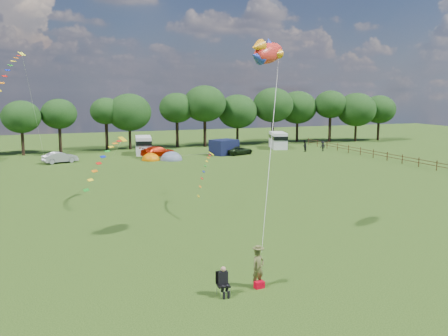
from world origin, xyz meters
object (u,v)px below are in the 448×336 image
object	(u,v)px
campervan_d	(278,140)
tent_greyblue	(171,160)
campervan_c	(143,145)
walker_b	(323,146)
tent_orange	(151,160)
fish_kite	(266,53)
kite_flyer	(258,268)
car_d	(239,150)
car_b	(60,157)
car_c	(158,152)
camp_chair	(223,278)
walker_a	(304,146)

from	to	relation	value
campervan_d	tent_greyblue	bearing A→B (deg)	126.85
campervan_c	walker_b	bearing A→B (deg)	-93.61
tent_orange	fish_kite	world-z (taller)	fish_kite
campervan_c	kite_flyer	bearing A→B (deg)	-175.95
fish_kite	car_d	bearing A→B (deg)	35.61
tent_orange	car_b	bearing A→B (deg)	172.10
tent_greyblue	kite_flyer	bearing A→B (deg)	-99.39
car_c	car_b	bearing A→B (deg)	77.60
tent_orange	camp_chair	xyz separation A→B (m)	(-6.67, -45.93, 0.83)
tent_orange	camp_chair	size ratio (longest dim) A/B	1.94
campervan_c	campervan_d	distance (m)	22.24
tent_greyblue	walker_b	world-z (taller)	walker_b
campervan_d	walker_a	bearing A→B (deg)	-146.66
campervan_d	kite_flyer	world-z (taller)	campervan_d
tent_orange	fish_kite	distance (m)	40.62
walker_b	car_b	bearing A→B (deg)	-13.52
campervan_d	kite_flyer	size ratio (longest dim) A/B	2.99
car_b	car_c	world-z (taller)	car_c
campervan_c	car_b	bearing A→B (deg)	123.07
campervan_d	walker_b	bearing A→B (deg)	-124.58
camp_chair	walker_b	size ratio (longest dim) A/B	0.91
campervan_c	fish_kite	world-z (taller)	fish_kite
campervan_d	camp_chair	bearing A→B (deg)	167.58
car_c	fish_kite	size ratio (longest dim) A/B	1.50
car_b	tent_greyblue	world-z (taller)	car_b
car_d	campervan_d	bearing A→B (deg)	-79.53
car_c	camp_chair	bearing A→B (deg)	151.98
tent_greyblue	walker_a	bearing A→B (deg)	4.27
car_b	kite_flyer	size ratio (longest dim) A/B	2.15
kite_flyer	camp_chair	distance (m)	2.00
campervan_c	tent_greyblue	distance (m)	8.12
car_c	fish_kite	xyz separation A→B (m)	(-3.01, -41.88, 10.97)
car_c	tent_greyblue	world-z (taller)	car_c
car_c	tent_orange	xyz separation A→B (m)	(-1.77, -3.00, -0.74)
campervan_d	walker_b	xyz separation A→B (m)	(4.78, -5.98, -0.63)
car_c	campervan_c	world-z (taller)	campervan_c
walker_a	walker_b	size ratio (longest dim) A/B	1.16
tent_orange	car_d	bearing A→B (deg)	5.51
campervan_d	walker_b	world-z (taller)	campervan_d
car_b	car_d	xyz separation A→B (m)	(25.25, -0.32, -0.10)
campervan_d	tent_greyblue	xyz separation A→B (m)	(-19.98, -7.29, -1.39)
car_b	camp_chair	bearing A→B (deg)	168.69
car_d	tent_greyblue	world-z (taller)	car_d
car_d	campervan_d	xyz separation A→B (m)	(9.15, 5.20, 0.78)
car_c	walker_b	size ratio (longest dim) A/B	3.26
car_d	campervan_c	world-z (taller)	campervan_c
tent_orange	walker_b	distance (m)	27.46
car_c	fish_kite	distance (m)	43.39
camp_chair	walker_b	xyz separation A→B (m)	(34.12, 46.46, -0.07)
fish_kite	campervan_d	bearing A→B (deg)	28.00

